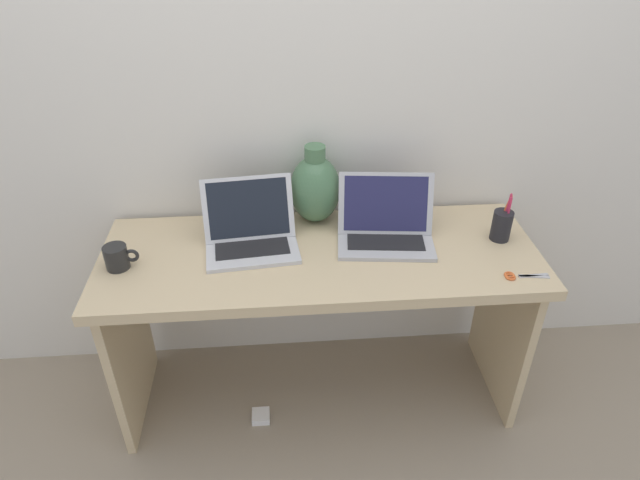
{
  "coord_description": "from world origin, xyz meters",
  "views": [
    {
      "loc": [
        -0.13,
        -1.59,
        1.81
      ],
      "look_at": [
        0.0,
        0.0,
        0.77
      ],
      "focal_mm": 30.98,
      "sensor_mm": 36.0,
      "label": 1
    }
  ],
  "objects_px": {
    "pen_cup": "(502,225)",
    "scissors": "(518,276)",
    "green_vase": "(315,188)",
    "power_brick": "(261,416)",
    "laptop_right": "(385,224)",
    "coffee_mug": "(117,257)",
    "laptop_left": "(250,229)"
  },
  "relations": [
    {
      "from": "pen_cup",
      "to": "scissors",
      "type": "distance_m",
      "value": 0.24
    },
    {
      "from": "pen_cup",
      "to": "green_vase",
      "type": "bearing_deg",
      "value": 163.77
    },
    {
      "from": "green_vase",
      "to": "scissors",
      "type": "distance_m",
      "value": 0.78
    },
    {
      "from": "pen_cup",
      "to": "power_brick",
      "type": "distance_m",
      "value": 1.19
    },
    {
      "from": "laptop_right",
      "to": "coffee_mug",
      "type": "relative_size",
      "value": 3.16
    },
    {
      "from": "laptop_right",
      "to": "pen_cup",
      "type": "relative_size",
      "value": 2.0
    },
    {
      "from": "laptop_right",
      "to": "power_brick",
      "type": "bearing_deg",
      "value": -158.61
    },
    {
      "from": "coffee_mug",
      "to": "power_brick",
      "type": "bearing_deg",
      "value": -10.65
    },
    {
      "from": "green_vase",
      "to": "power_brick",
      "type": "height_order",
      "value": "green_vase"
    },
    {
      "from": "pen_cup",
      "to": "power_brick",
      "type": "height_order",
      "value": "pen_cup"
    },
    {
      "from": "coffee_mug",
      "to": "scissors",
      "type": "xyz_separation_m",
      "value": [
        1.32,
        -0.16,
        -0.04
      ]
    },
    {
      "from": "laptop_left",
      "to": "laptop_right",
      "type": "xyz_separation_m",
      "value": [
        0.48,
        -0.0,
        0.0
      ]
    },
    {
      "from": "laptop_left",
      "to": "green_vase",
      "type": "bearing_deg",
      "value": 32.07
    },
    {
      "from": "pen_cup",
      "to": "laptop_right",
      "type": "bearing_deg",
      "value": 174.63
    },
    {
      "from": "laptop_left",
      "to": "green_vase",
      "type": "height_order",
      "value": "green_vase"
    },
    {
      "from": "scissors",
      "to": "laptop_right",
      "type": "bearing_deg",
      "value": 145.92
    },
    {
      "from": "scissors",
      "to": "laptop_left",
      "type": "bearing_deg",
      "value": 162.95
    },
    {
      "from": "pen_cup",
      "to": "scissors",
      "type": "xyz_separation_m",
      "value": [
        -0.02,
        -0.23,
        -0.06
      ]
    },
    {
      "from": "pen_cup",
      "to": "power_brick",
      "type": "bearing_deg",
      "value": -170.43
    },
    {
      "from": "power_brick",
      "to": "laptop_right",
      "type": "bearing_deg",
      "value": 21.39
    },
    {
      "from": "green_vase",
      "to": "scissors",
      "type": "xyz_separation_m",
      "value": [
        0.64,
        -0.42,
        -0.13
      ]
    },
    {
      "from": "green_vase",
      "to": "laptop_left",
      "type": "bearing_deg",
      "value": -147.93
    },
    {
      "from": "laptop_left",
      "to": "coffee_mug",
      "type": "bearing_deg",
      "value": -165.88
    },
    {
      "from": "laptop_left",
      "to": "pen_cup",
      "type": "relative_size",
      "value": 1.89
    },
    {
      "from": "scissors",
      "to": "power_brick",
      "type": "distance_m",
      "value": 1.14
    },
    {
      "from": "coffee_mug",
      "to": "scissors",
      "type": "bearing_deg",
      "value": -6.88
    },
    {
      "from": "laptop_left",
      "to": "coffee_mug",
      "type": "xyz_separation_m",
      "value": [
        -0.44,
        -0.11,
        -0.02
      ]
    },
    {
      "from": "laptop_left",
      "to": "scissors",
      "type": "bearing_deg",
      "value": -17.05
    },
    {
      "from": "laptop_right",
      "to": "scissors",
      "type": "bearing_deg",
      "value": -34.08
    },
    {
      "from": "laptop_left",
      "to": "green_vase",
      "type": "distance_m",
      "value": 0.29
    },
    {
      "from": "green_vase",
      "to": "pen_cup",
      "type": "height_order",
      "value": "green_vase"
    },
    {
      "from": "green_vase",
      "to": "scissors",
      "type": "bearing_deg",
      "value": -33.38
    }
  ]
}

